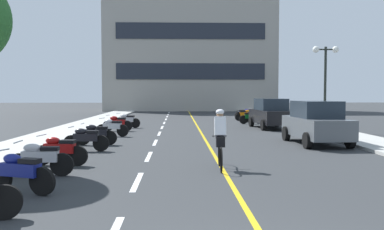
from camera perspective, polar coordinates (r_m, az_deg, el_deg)
name	(u,v)px	position (r m, az deg, el deg)	size (l,w,h in m)	color
ground_plane	(195,129)	(25.11, 0.36, -1.89)	(140.00, 140.00, 0.00)	#2D3033
curb_left	(86,124)	(28.75, -14.38, -1.25)	(2.40, 72.00, 0.12)	#A8A8A3
curb_right	(298,124)	(29.25, 14.36, -1.17)	(2.40, 72.00, 0.12)	#A8A8A3
lane_dash_1	(137,181)	(10.27, -7.54, -9.04)	(0.14, 2.20, 0.01)	silver
lane_dash_2	(149,156)	(14.20, -5.96, -5.68)	(0.14, 2.20, 0.01)	silver
lane_dash_3	(155,142)	(18.15, -5.08, -3.78)	(0.14, 2.20, 0.01)	silver
lane_dash_4	(159,134)	(22.13, -4.51, -2.56)	(0.14, 2.20, 0.01)	silver
lane_dash_5	(162,127)	(26.11, -4.12, -1.71)	(0.14, 2.20, 0.01)	silver
lane_dash_6	(164,123)	(30.09, -3.83, -1.08)	(0.14, 2.20, 0.01)	silver
lane_dash_7	(166,119)	(34.08, -3.61, -0.60)	(0.14, 2.20, 0.01)	silver
lane_dash_8	(167,117)	(38.07, -3.43, -0.22)	(0.14, 2.20, 0.01)	silver
lane_dash_9	(168,114)	(42.07, -3.29, 0.08)	(0.14, 2.20, 0.01)	silver
lane_dash_10	(169,113)	(46.06, -3.18, 0.34)	(0.14, 2.20, 0.01)	silver
lane_dash_11	(170,111)	(50.06, -3.08, 0.55)	(0.14, 2.20, 0.01)	silver
centre_line_yellow	(197,125)	(28.11, 0.63, -1.36)	(0.12, 66.00, 0.01)	gold
office_building	(190,48)	(53.38, -0.31, 9.16)	(20.85, 8.22, 15.74)	#9E998E
street_lamp_mid	(325,68)	(24.24, 17.86, 6.18)	(1.46, 0.36, 4.62)	black
parked_car_near	(316,122)	(18.19, 16.65, -0.99)	(2.03, 4.25, 1.82)	black
parked_car_mid	(271,113)	(25.78, 10.76, 0.22)	(2.17, 4.31, 1.82)	black
motorcycle_1	(20,172)	(9.64, -22.57, -7.20)	(1.63, 0.81, 0.92)	black
motorcycle_2	(40,158)	(11.42, -20.18, -5.59)	(1.70, 0.60, 0.92)	black
motorcycle_3	(59,150)	(12.91, -17.78, -4.58)	(1.70, 0.60, 0.92)	black
motorcycle_4	(86,139)	(15.82, -14.39, -3.15)	(1.70, 0.60, 0.92)	black
motorcycle_5	(96,134)	(17.57, -13.07, -2.53)	(1.70, 0.60, 0.92)	black
motorcycle_6	(112,127)	(20.99, -10.92, -1.61)	(1.66, 0.72, 0.92)	black
motorcycle_7	(117,123)	(23.83, -10.25, -1.06)	(1.70, 0.60, 0.92)	black
motorcycle_8	(127,120)	(26.03, -8.97, -0.71)	(1.68, 0.65, 0.92)	black
motorcycle_9	(251,117)	(29.36, 8.17, -0.29)	(1.70, 0.60, 0.92)	black
motorcycle_10	(254,116)	(31.17, 8.51, -0.10)	(1.64, 0.80, 0.92)	black
motorcycle_11	(246,115)	(32.64, 7.38, 0.04)	(1.69, 0.60, 0.92)	black
motorcycle_12	(245,114)	(34.49, 7.25, 0.20)	(1.69, 0.63, 0.92)	black
cyclist_rider	(220,138)	(11.77, 3.90, -3.13)	(0.42, 1.77, 1.71)	black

